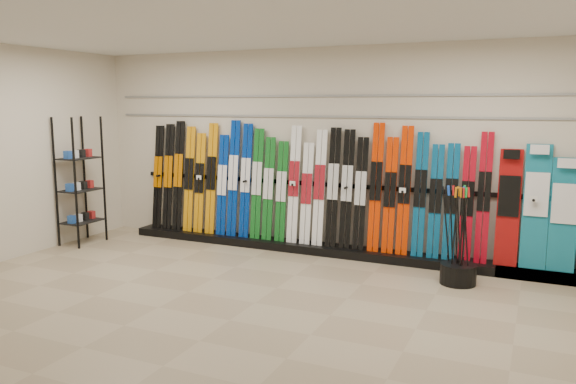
% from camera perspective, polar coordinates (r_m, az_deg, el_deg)
% --- Properties ---
extents(floor, '(8.00, 8.00, 0.00)m').
position_cam_1_polar(floor, '(6.35, -3.36, -11.18)').
color(floor, '#9D8A6C').
rests_on(floor, ground).
extents(back_wall, '(8.00, 0.00, 8.00)m').
position_cam_1_polar(back_wall, '(8.29, 4.62, 4.18)').
color(back_wall, beige).
rests_on(back_wall, floor).
extents(ceiling, '(8.00, 8.00, 0.00)m').
position_cam_1_polar(ceiling, '(6.02, -3.64, 16.72)').
color(ceiling, silver).
rests_on(ceiling, back_wall).
extents(ski_rack_base, '(8.00, 0.40, 0.12)m').
position_cam_1_polar(ski_rack_base, '(8.25, 5.45, -6.01)').
color(ski_rack_base, black).
rests_on(ski_rack_base, floor).
extents(skis, '(5.37, 0.23, 1.81)m').
position_cam_1_polar(skis, '(8.37, 1.10, 0.50)').
color(skis, black).
rests_on(skis, ski_rack_base).
extents(snowboards, '(1.58, 0.24, 1.57)m').
position_cam_1_polar(snowboards, '(7.75, 26.22, -1.84)').
color(snowboards, '#990C0C').
rests_on(snowboards, ski_rack_base).
extents(accessory_rack, '(0.40, 0.60, 1.99)m').
position_cam_1_polar(accessory_rack, '(9.34, -20.37, 1.07)').
color(accessory_rack, black).
rests_on(accessory_rack, floor).
extents(pole_bin, '(0.44, 0.44, 0.25)m').
position_cam_1_polar(pole_bin, '(7.24, 16.89, -7.97)').
color(pole_bin, black).
rests_on(pole_bin, floor).
extents(ski_poles, '(0.38, 0.34, 1.18)m').
position_cam_1_polar(ski_poles, '(7.15, 16.91, -4.17)').
color(ski_poles, black).
rests_on(ski_poles, pole_bin).
extents(slatwall_rail_0, '(7.60, 0.02, 0.03)m').
position_cam_1_polar(slatwall_rail_0, '(8.24, 4.61, 7.64)').
color(slatwall_rail_0, gray).
rests_on(slatwall_rail_0, back_wall).
extents(slatwall_rail_1, '(7.60, 0.02, 0.03)m').
position_cam_1_polar(slatwall_rail_1, '(8.24, 4.64, 9.72)').
color(slatwall_rail_1, gray).
rests_on(slatwall_rail_1, back_wall).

